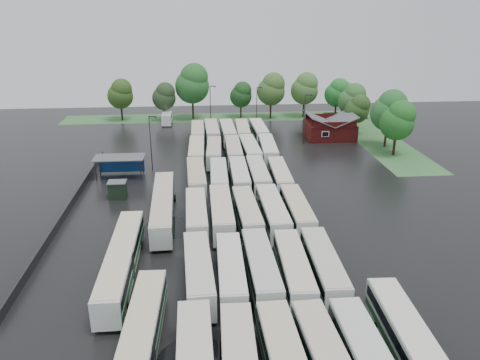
{
  "coord_description": "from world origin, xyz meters",
  "views": [
    {
      "loc": [
        -3.56,
        -53.13,
        27.04
      ],
      "look_at": [
        2.0,
        12.0,
        2.5
      ],
      "focal_mm": 35.0,
      "sensor_mm": 36.0,
      "label": 1
    }
  ],
  "objects": [
    {
      "name": "ground",
      "position": [
        0.0,
        0.0,
        0.0
      ],
      "size": [
        160.0,
        160.0,
        0.0
      ],
      "primitive_type": "plane",
      "color": "black",
      "rests_on": "ground"
    },
    {
      "name": "brick_building",
      "position": [
        24.0,
        42.77,
        1.87
      ],
      "size": [
        10.07,
        8.6,
        5.39
      ],
      "color": "maroon",
      "rests_on": "ground"
    },
    {
      "name": "wash_shed",
      "position": [
        -17.2,
        22.02,
        2.99
      ],
      "size": [
        8.2,
        4.2,
        3.58
      ],
      "color": "#2D2D30",
      "rests_on": "ground"
    },
    {
      "name": "utility_hut",
      "position": [
        -16.2,
        12.6,
        1.32
      ],
      "size": [
        2.7,
        2.2,
        2.62
      ],
      "color": "black",
      "rests_on": "ground"
    },
    {
      "name": "grass_strip_north",
      "position": [
        2.0,
        64.8,
        0.01
      ],
      "size": [
        80.0,
        10.0,
        0.01
      ],
      "primitive_type": "cube",
      "color": "#376C36",
      "rests_on": "ground"
    },
    {
      "name": "grass_strip_east",
      "position": [
        34.0,
        42.8,
        0.01
      ],
      "size": [
        10.0,
        50.0,
        0.01
      ],
      "primitive_type": "cube",
      "color": "#376C36",
      "rests_on": "ground"
    },
    {
      "name": "west_fence",
      "position": [
        -22.2,
        8.0,
        0.6
      ],
      "size": [
        0.1,
        50.0,
        1.2
      ],
      "primitive_type": "cube",
      "color": "#2D2D30",
      "rests_on": "ground"
    },
    {
      "name": "bus_r1c0",
      "position": [
        -4.25,
        -12.42,
        1.92
      ],
      "size": [
        3.27,
        12.64,
        3.49
      ],
      "rotation": [
        0.0,
        0.0,
        0.05
      ],
      "color": "silver",
      "rests_on": "ground"
    },
    {
      "name": "bus_r1c1",
      "position": [
        -1.03,
        -12.64,
        1.86
      ],
      "size": [
        2.73,
        12.2,
        3.39
      ],
      "rotation": [
        0.0,
        0.0,
        -0.01
      ],
      "color": "silver",
      "rests_on": "ground"
    },
    {
      "name": "bus_r1c2",
      "position": [
        2.06,
        -12.28,
        1.93
      ],
      "size": [
        2.86,
        12.63,
        3.51
      ],
      "rotation": [
        0.0,
        0.0,
        0.01
      ],
      "color": "silver",
      "rests_on": "ground"
    },
    {
      "name": "bus_r1c3",
      "position": [
        5.33,
        -12.72,
        1.91
      ],
      "size": [
        3.05,
        12.57,
        3.48
      ],
      "rotation": [
        0.0,
        0.0,
        -0.03
      ],
      "color": "silver",
      "rests_on": "ground"
    },
    {
      "name": "bus_r1c4",
      "position": [
        8.49,
        -12.42,
        1.91
      ],
      "size": [
        3.02,
        12.58,
        3.48
      ],
      "rotation": [
        0.0,
        0.0,
        -0.03
      ],
      "color": "silver",
      "rests_on": "ground"
    },
    {
      "name": "bus_r2c0",
      "position": [
        -4.5,
        1.25,
        1.88
      ],
      "size": [
        2.91,
        12.33,
        3.42
      ],
      "rotation": [
        0.0,
        0.0,
        0.02
      ],
      "color": "silver",
      "rests_on": "ground"
    },
    {
      "name": "bus_r2c1",
      "position": [
        -1.28,
        1.53,
        1.96
      ],
      "size": [
        2.79,
        12.84,
        3.57
      ],
      "rotation": [
        0.0,
        0.0,
        0.0
      ],
      "color": "silver",
      "rests_on": "ground"
    },
    {
      "name": "bus_r2c2",
      "position": [
        1.98,
        1.22,
        1.89
      ],
      "size": [
        3.05,
        12.4,
        3.43
      ],
      "rotation": [
        0.0,
        0.0,
        0.04
      ],
      "color": "silver",
      "rests_on": "ground"
    },
    {
      "name": "bus_r2c3",
      "position": [
        5.28,
        1.09,
        1.97
      ],
      "size": [
        2.91,
        12.89,
        3.58
      ],
      "rotation": [
        0.0,
        0.0,
        0.01
      ],
      "color": "silver",
      "rests_on": "ground"
    },
    {
      "name": "bus_r2c4",
      "position": [
        8.53,
        1.37,
        1.89
      ],
      "size": [
        2.69,
        12.35,
        3.43
      ],
      "rotation": [
        0.0,
        0.0,
        -0.0
      ],
      "color": "silver",
      "rests_on": "ground"
    },
    {
      "name": "bus_r3c0",
      "position": [
        -4.54,
        14.81,
        1.93
      ],
      "size": [
        3.14,
        12.7,
        3.51
      ],
      "rotation": [
        0.0,
        0.0,
        0.04
      ],
      "color": "silver",
      "rests_on": "ground"
    },
    {
      "name": "bus_r3c1",
      "position": [
        -1.04,
        14.81,
        1.86
      ],
      "size": [
        2.82,
        12.2,
        3.38
      ],
      "rotation": [
        0.0,
        0.0,
        -0.02
      ],
      "color": "silver",
      "rests_on": "ground"
    },
    {
      "name": "bus_r3c2",
      "position": [
        2.15,
        14.95,
        1.89
      ],
      "size": [
        2.73,
        12.35,
        3.43
      ],
      "rotation": [
        0.0,
        0.0,
        -0.01
      ],
      "color": "silver",
      "rests_on": "ground"
    },
    {
      "name": "bus_r3c3",
      "position": [
        5.11,
        15.1,
        1.91
      ],
      "size": [
        2.68,
        12.49,
        3.48
      ],
      "rotation": [
        0.0,
        0.0,
        0.0
      ],
      "color": "silver",
      "rests_on": "ground"
    },
    {
      "name": "bus_r3c4",
      "position": [
        8.45,
        14.54,
        1.86
      ],
      "size": [
        2.91,
        12.21,
        3.38
      ],
      "rotation": [
        0.0,
        0.0,
        -0.03
      ],
      "color": "silver",
      "rests_on": "ground"
    },
    {
      "name": "bus_r4c0",
      "position": [
        -4.51,
        28.09,
        1.97
      ],
      "size": [
        2.91,
        12.88,
        3.57
      ],
      "rotation": [
        0.0,
        0.0,
        -0.01
      ],
      "color": "silver",
      "rests_on": "ground"
    },
    {
      "name": "bus_r4c1",
      "position": [
        -1.34,
        28.14,
        1.86
      ],
      "size": [
        3.14,
        12.28,
        3.39
      ],
      "rotation": [
        0.0,
        0.0,
        -0.05
      ],
      "color": "silver",
      "rests_on": "ground"
    },
    {
      "name": "bus_r4c2",
      "position": [
        2.18,
        28.14,
        1.93
      ],
      "size": [
        2.83,
        12.62,
        3.51
      ],
      "rotation": [
        0.0,
        0.0,
        -0.01
      ],
      "color": "silver",
      "rests_on": "ground"
    },
    {
      "name": "bus_r4c3",
      "position": [
        5.23,
        28.18,
        1.97
      ],
      "size": [
        3.11,
        12.95,
        3.58
      ],
      "rotation": [
        0.0,
        0.0,
        0.03
      ],
      "color": "silver",
      "rests_on": "ground"
    },
    {
      "name": "bus_r4c4",
      "position": [
        8.57,
        28.52,
        1.95
      ],
      "size": [
        3.27,
        12.82,
        3.54
      ],
      "rotation": [
        0.0,
        0.0,
        -0.05
      ],
      "color": "silver",
      "rests_on": "ground"
    },
    {
      "name": "bus_r5c0",
      "position": [
        -4.3,
        41.84,
        1.88
      ],
      "size": [
        2.63,
        12.26,
        3.41
      ],
      "rotation": [
        0.0,
        0.0,
        0.0
      ],
      "color": "silver",
      "rests_on": "ground"
    },
    {
      "name": "bus_r5c1",
      "position": [
        -1.32,
        42.17,
        1.95
      ],
      "size": [
        3.0,
        12.8,
        3.55
      ],
      "rotation": [
        0.0,
        0.0,
        0.02
      ],
      "color": "silver",
      "rests_on": "ground"
    },
    {
      "name": "bus_r5c2",
      "position": [
        1.99,
        41.68,
        1.96
      ],
      "size": [
        2.98,
        12.82,
        3.55
      ],
      "rotation": [
        0.0,
        0.0,
        0.02
      ],
      "color": "silver",
      "rests_on": "ground"
    },
    {
      "name": "bus_r5c3",
      "position": [
        5.14,
        42.11,
        1.9
      ],
      "size": [
        3.06,
        12.5,
        3.46
      ],
      "rotation": [
        0.0,
        0.0,
        -0.03
      ],
      "color": "silver",
      "rests_on": "ground"
    },
    {
      "name": "bus_r5c4",
      "position": [
        8.6,
        42.33,
        1.91
      ],
      "size": [
        2.89,
        12.51,
        3.47
      ],
      "rotation": [
        0.0,
        0.0,
        0.02
      ],
      "color": "silver",
      "rests_on": "ground"
    },
    {
      "name": "artic_bus_west_a",
      "position": [
        -8.94,
        -22.97,
        1.89
      ],
      "size": [
        3.25,
        18.42,
        3.4
      ],
      "rotation": [
        0.0,
        0.0,
        -0.04
      ],
      "color": "silver",
      "rests_on": "ground"
    },
    {
      "name": "artic_bus_west_b",
      "position": [
        -8.93,
        4.48,
        1.95
      ],
      "size": [
        3.4,
        19.08,
        3.52
      ],
      "rotation": [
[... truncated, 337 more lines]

